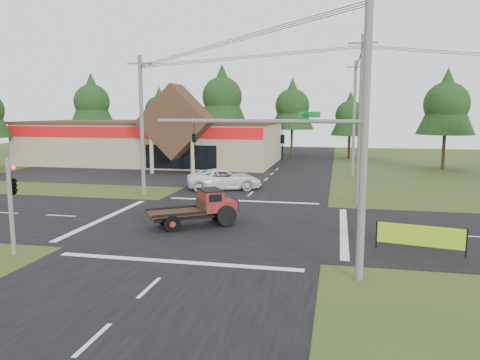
# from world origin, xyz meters

# --- Properties ---
(ground) EXTENTS (120.00, 120.00, 0.00)m
(ground) POSITION_xyz_m (0.00, 0.00, 0.00)
(ground) COLOR #314318
(ground) RESTS_ON ground
(road_ns) EXTENTS (12.00, 120.00, 0.02)m
(road_ns) POSITION_xyz_m (0.00, 0.00, 0.01)
(road_ns) COLOR black
(road_ns) RESTS_ON ground
(road_ew) EXTENTS (120.00, 12.00, 0.02)m
(road_ew) POSITION_xyz_m (0.00, 0.00, 0.01)
(road_ew) COLOR black
(road_ew) RESTS_ON ground
(parking_apron) EXTENTS (28.00, 14.00, 0.02)m
(parking_apron) POSITION_xyz_m (-14.00, 19.00, 0.01)
(parking_apron) COLOR black
(parking_apron) RESTS_ON ground
(cvs_building) EXTENTS (30.40, 18.20, 9.19)m
(cvs_building) POSITION_xyz_m (-15.70, 29.57, 2.78)
(cvs_building) COLOR tan
(cvs_building) RESTS_ON ground
(traffic_signal_mast) EXTENTS (8.12, 0.24, 7.00)m
(traffic_signal_mast) POSITION_xyz_m (5.82, -7.50, 4.43)
(traffic_signal_mast) COLOR #595651
(traffic_signal_mast) RESTS_ON ground
(traffic_signal_corner) EXTENTS (0.53, 2.48, 4.40)m
(traffic_signal_corner) POSITION_xyz_m (-7.50, -7.32, 3.52)
(traffic_signal_corner) COLOR #595651
(traffic_signal_corner) RESTS_ON ground
(utility_pole_nr) EXTENTS (2.00, 0.30, 11.00)m
(utility_pole_nr) POSITION_xyz_m (7.50, -7.50, 5.64)
(utility_pole_nr) COLOR #595651
(utility_pole_nr) RESTS_ON ground
(utility_pole_nw) EXTENTS (2.00, 0.30, 10.50)m
(utility_pole_nw) POSITION_xyz_m (-8.00, 8.00, 5.39)
(utility_pole_nw) COLOR #595651
(utility_pole_nw) RESTS_ON ground
(utility_pole_ne) EXTENTS (2.00, 0.30, 11.50)m
(utility_pole_ne) POSITION_xyz_m (8.00, 8.00, 5.89)
(utility_pole_ne) COLOR #595651
(utility_pole_ne) RESTS_ON ground
(utility_pole_n) EXTENTS (2.00, 0.30, 11.20)m
(utility_pole_n) POSITION_xyz_m (8.00, 22.00, 5.74)
(utility_pole_n) COLOR #595651
(utility_pole_n) RESTS_ON ground
(tree_row_a) EXTENTS (6.72, 6.72, 12.12)m
(tree_row_a) POSITION_xyz_m (-30.00, 40.00, 8.05)
(tree_row_a) COLOR #332316
(tree_row_a) RESTS_ON ground
(tree_row_b) EXTENTS (5.60, 5.60, 10.10)m
(tree_row_b) POSITION_xyz_m (-20.00, 42.00, 6.70)
(tree_row_b) COLOR #332316
(tree_row_b) RESTS_ON ground
(tree_row_c) EXTENTS (7.28, 7.28, 13.13)m
(tree_row_c) POSITION_xyz_m (-10.00, 41.00, 8.72)
(tree_row_c) COLOR #332316
(tree_row_c) RESTS_ON ground
(tree_row_d) EXTENTS (6.16, 6.16, 11.11)m
(tree_row_d) POSITION_xyz_m (0.00, 42.00, 7.38)
(tree_row_d) COLOR #332316
(tree_row_d) RESTS_ON ground
(tree_row_e) EXTENTS (5.04, 5.04, 9.09)m
(tree_row_e) POSITION_xyz_m (8.00, 40.00, 6.03)
(tree_row_e) COLOR #332316
(tree_row_e) RESTS_ON ground
(tree_side_ne) EXTENTS (6.16, 6.16, 11.11)m
(tree_side_ne) POSITION_xyz_m (18.00, 30.00, 7.38)
(tree_side_ne) COLOR #332316
(tree_side_ne) RESTS_ON ground
(antique_flatbed_truck) EXTENTS (5.18, 4.36, 2.08)m
(antique_flatbed_truck) POSITION_xyz_m (-1.19, -0.80, 1.04)
(antique_flatbed_truck) COLOR #5C0D17
(antique_flatbed_truck) RESTS_ON ground
(roadside_banner) EXTENTS (3.84, 0.88, 1.33)m
(roadside_banner) POSITION_xyz_m (10.32, -3.46, 0.67)
(roadside_banner) COLOR #8EB718
(roadside_banner) RESTS_ON ground
(white_pickup) EXTENTS (6.65, 4.66, 1.69)m
(white_pickup) POSITION_xyz_m (-2.57, 11.83, 0.84)
(white_pickup) COLOR white
(white_pickup) RESTS_ON ground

